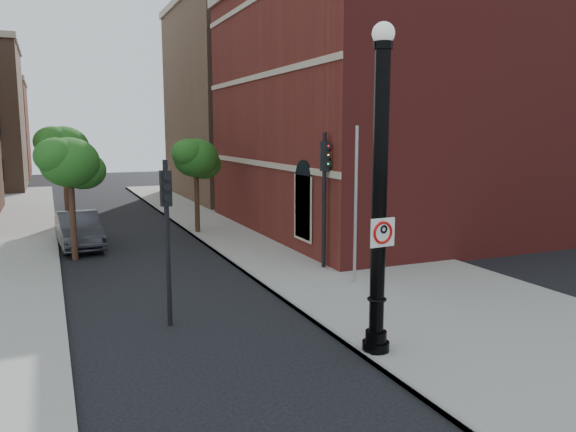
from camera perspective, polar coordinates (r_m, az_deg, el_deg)
name	(u,v)px	position (r m, az deg, el deg)	size (l,w,h in m)	color
ground	(269,363)	(12.69, -1.94, -14.67)	(120.00, 120.00, 0.00)	black
sidewalk_right	(316,249)	(23.75, 2.83, -3.41)	(8.00, 60.00, 0.12)	gray
curb_edge	(226,257)	(22.34, -6.35, -4.20)	(0.10, 60.00, 0.14)	gray
brick_wall_building	(451,108)	(32.06, 16.19, 10.54)	(22.30, 16.30, 12.50)	maroon
bg_building_tan_b	(319,106)	(45.63, 3.20, 11.14)	(22.00, 14.00, 14.00)	brown
lamppost	(379,209)	(12.32, 9.24, 0.76)	(0.61, 0.61, 7.26)	black
no_parking_sign	(383,232)	(12.24, 9.59, -1.64)	(0.63, 0.10, 0.63)	white
parked_car	(79,230)	(25.90, -20.48, -1.33)	(1.64, 4.69, 1.55)	#303036
traffic_signal_left	(167,215)	(14.49, -12.22, 0.06)	(0.27, 0.35, 4.31)	black
traffic_signal_right	(325,179)	(19.96, 3.74, 3.82)	(0.40, 0.44, 4.96)	black
utility_pole	(356,207)	(18.10, 6.88, 0.88)	(0.10, 0.10, 5.18)	#999999
street_tree_a	(71,164)	(23.13, -21.22, 4.97)	(2.65, 2.40, 4.78)	#352015
street_tree_b	(64,148)	(30.40, -21.76, 6.39)	(2.91, 2.63, 5.25)	#352015
street_tree_c	(196,159)	(27.54, -9.29, 5.72)	(2.58, 2.33, 4.65)	#352015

